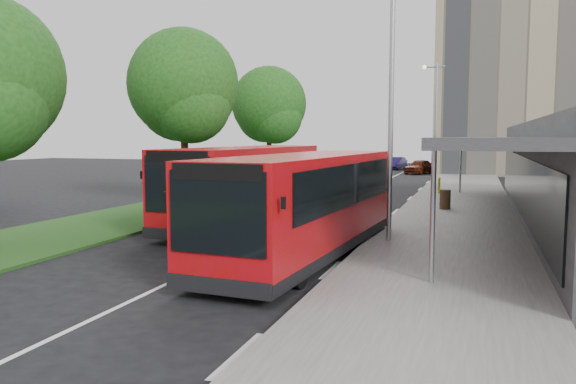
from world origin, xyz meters
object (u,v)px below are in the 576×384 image
(tree_mid, at_px, (184,92))
(car_far, at_px, (396,163))
(litter_bin, at_px, (445,199))
(bus_second, at_px, (247,184))
(lamp_post_near, at_px, (389,96))
(bollard, at_px, (439,185))
(lamp_post_far, at_px, (434,117))
(tree_far, at_px, (269,109))
(bus_main, at_px, (307,205))
(car_near, at_px, (419,167))

(tree_mid, distance_m, car_far, 36.42)
(litter_bin, bearing_deg, bus_second, -140.93)
(tree_mid, bearing_deg, lamp_post_near, -32.36)
(tree_mid, relative_size, bollard, 9.53)
(litter_bin, bearing_deg, bollard, 95.64)
(lamp_post_near, height_order, bollard, lamp_post_near)
(lamp_post_near, height_order, bus_second, lamp_post_near)
(lamp_post_far, bearing_deg, tree_far, -175.13)
(bus_main, relative_size, bollard, 11.43)
(car_near, bearing_deg, tree_mid, -89.25)
(tree_mid, relative_size, lamp_post_far, 1.10)
(lamp_post_far, bearing_deg, litter_bin, -83.13)
(lamp_post_far, bearing_deg, bus_second, -108.93)
(lamp_post_far, bearing_deg, bollard, -80.89)
(litter_bin, distance_m, car_near, 27.44)
(tree_mid, height_order, bollard, tree_mid)
(bus_second, xyz_separation_m, car_far, (0.47, 39.98, -0.91))
(tree_far, bearing_deg, car_near, 62.44)
(bus_main, bearing_deg, bollard, 86.12)
(litter_bin, relative_size, car_near, 0.22)
(litter_bin, bearing_deg, car_far, 101.35)
(bollard, relative_size, car_far, 0.23)
(tree_mid, xyz_separation_m, lamp_post_far, (11.13, 12.95, -0.94))
(tree_far, xyz_separation_m, litter_bin, (12.50, -10.43, -4.79))
(tree_far, height_order, bollard, tree_far)
(lamp_post_near, bearing_deg, bus_main, -126.81)
(bus_second, relative_size, litter_bin, 12.21)
(car_near, bearing_deg, bollard, -63.64)
(car_near, bearing_deg, car_far, 131.78)
(tree_mid, distance_m, car_near, 30.46)
(lamp_post_far, distance_m, bus_second, 18.57)
(bus_second, relative_size, bollard, 11.74)
(tree_far, distance_m, bus_second, 17.59)
(bus_second, distance_m, bollard, 14.88)
(tree_mid, xyz_separation_m, tree_far, (0.00, 12.00, -0.28))
(bus_second, height_order, bollard, bus_second)
(car_near, bearing_deg, litter_bin, -64.46)
(bollard, bearing_deg, tree_far, 165.49)
(tree_mid, bearing_deg, car_near, 73.09)
(lamp_post_far, bearing_deg, lamp_post_near, -90.00)
(lamp_post_far, xyz_separation_m, car_far, (-5.46, 22.67, -4.07))
(bus_main, bearing_deg, lamp_post_far, 89.11)
(lamp_post_near, height_order, lamp_post_far, same)
(tree_far, relative_size, lamp_post_near, 1.04)
(lamp_post_far, distance_m, bus_main, 22.86)
(bollard, bearing_deg, car_far, 102.89)
(tree_mid, xyz_separation_m, car_near, (8.74, 28.75, -4.97))
(bus_second, height_order, litter_bin, bus_second)
(tree_far, xyz_separation_m, bus_second, (5.19, -16.36, -3.83))
(lamp_post_near, xyz_separation_m, litter_bin, (1.37, 8.62, -4.13))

